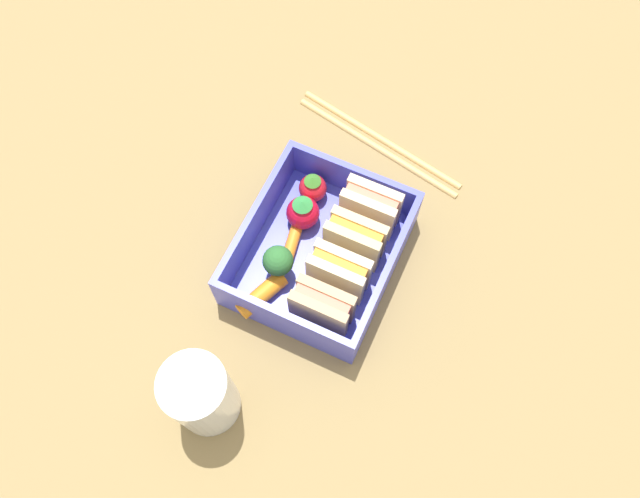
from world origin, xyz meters
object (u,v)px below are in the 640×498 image
at_px(sandwich_center, 339,272).
at_px(carrot_stick_left, 293,241).
at_px(strawberry_left, 313,188).
at_px(strawberry_far_left, 303,212).
at_px(sandwich_left, 370,208).
at_px(drinking_glass, 201,395).
at_px(carrot_stick_far_left, 262,295).
at_px(chopstick_pair, 376,140).
at_px(sandwich_center_right, 322,307).
at_px(broccoli_floret, 278,262).
at_px(sandwich_center_left, 355,239).

height_order(sandwich_center, carrot_stick_left, sandwich_center).
distance_m(strawberry_left, strawberry_far_left, 0.03).
height_order(sandwich_left, sandwich_center, same).
distance_m(strawberry_left, drinking_glass, 0.22).
distance_m(sandwich_center, strawberry_far_left, 0.07).
height_order(strawberry_far_left, carrot_stick_far_left, strawberry_far_left).
bearing_deg(carrot_stick_left, sandwich_center, 71.56).
xyz_separation_m(carrot_stick_far_left, drinking_glass, (0.10, 0.00, 0.03)).
distance_m(carrot_stick_far_left, chopstick_pair, 0.21).
bearing_deg(sandwich_left, strawberry_far_left, -64.97).
height_order(sandwich_center, drinking_glass, drinking_glass).
distance_m(strawberry_left, chopstick_pair, 0.10).
relative_size(sandwich_center, sandwich_center_right, 1.00).
bearing_deg(strawberry_far_left, drinking_glass, 0.18).
relative_size(chopstick_pair, drinking_glass, 2.16).
xyz_separation_m(sandwich_center_right, strawberry_left, (-0.11, -0.06, -0.01)).
distance_m(strawberry_far_left, broccoli_floret, 0.06).
relative_size(carrot_stick_left, carrot_stick_far_left, 0.94).
distance_m(sandwich_left, strawberry_left, 0.06).
xyz_separation_m(carrot_stick_far_left, chopstick_pair, (-0.21, 0.03, -0.02)).
distance_m(sandwich_center_left, broccoli_floret, 0.07).
bearing_deg(sandwich_center_right, strawberry_left, -151.05).
bearing_deg(broccoli_floret, sandwich_center_right, 67.55).
distance_m(sandwich_center_right, strawberry_left, 0.13).
height_order(sandwich_center, broccoli_floret, sandwich_center).
distance_m(strawberry_left, carrot_stick_far_left, 0.12).
height_order(strawberry_left, strawberry_far_left, strawberry_far_left).
xyz_separation_m(strawberry_far_left, carrot_stick_left, (0.03, 0.00, -0.01)).
bearing_deg(carrot_stick_far_left, strawberry_left, -178.32).
distance_m(sandwich_center_left, strawberry_far_left, 0.06).
height_order(sandwich_center, strawberry_far_left, sandwich_center).
distance_m(carrot_stick_left, chopstick_pair, 0.15).
xyz_separation_m(sandwich_center_right, carrot_stick_far_left, (0.01, -0.06, -0.02)).
relative_size(sandwich_left, chopstick_pair, 0.27).
height_order(carrot_stick_far_left, drinking_glass, drinking_glass).
bearing_deg(carrot_stick_far_left, broccoli_floret, 173.79).
relative_size(strawberry_left, carrot_stick_left, 0.72).
height_order(broccoli_floret, carrot_stick_far_left, broccoli_floret).
bearing_deg(chopstick_pair, strawberry_far_left, -12.81).
bearing_deg(sandwich_center_right, broccoli_floret, -112.45).
relative_size(strawberry_left, drinking_glass, 0.37).
distance_m(sandwich_center_right, drinking_glass, 0.12).
bearing_deg(carrot_stick_far_left, sandwich_center_left, 143.85).
xyz_separation_m(sandwich_left, broccoli_floret, (0.08, -0.05, 0.00)).
height_order(chopstick_pair, drinking_glass, drinking_glass).
bearing_deg(sandwich_center, broccoli_floret, -76.06).
xyz_separation_m(strawberry_far_left, carrot_stick_far_left, (0.09, 0.00, -0.01)).
bearing_deg(sandwich_center, carrot_stick_far_left, -53.35).
xyz_separation_m(sandwich_center, broccoli_floret, (0.01, -0.05, 0.00)).
relative_size(sandwich_center_left, carrot_stick_left, 1.15).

